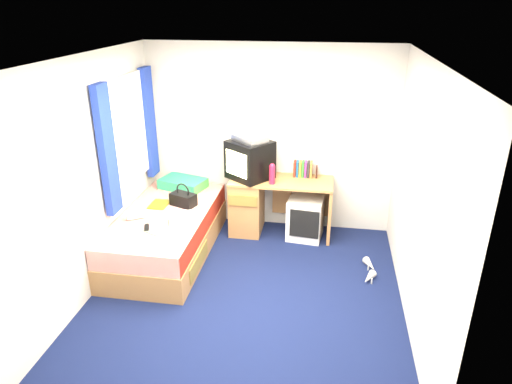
% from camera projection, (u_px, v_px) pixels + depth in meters
% --- Properties ---
extents(ground, '(3.40, 3.40, 0.00)m').
position_uv_depth(ground, '(246.00, 294.00, 4.81)').
color(ground, '#0C1438').
rests_on(ground, ground).
extents(room_shell, '(3.40, 3.40, 3.40)m').
position_uv_depth(room_shell, '(245.00, 164.00, 4.24)').
color(room_shell, white).
rests_on(room_shell, ground).
extents(bed, '(1.01, 2.00, 0.54)m').
position_uv_depth(bed, '(167.00, 232.00, 5.50)').
color(bed, '#B9844D').
rests_on(bed, ground).
extents(pillow, '(0.66, 0.51, 0.13)m').
position_uv_depth(pillow, '(183.00, 183.00, 6.06)').
color(pillow, teal).
rests_on(pillow, bed).
extents(desk, '(1.30, 0.55, 0.75)m').
position_uv_depth(desk, '(260.00, 203.00, 5.96)').
color(desk, '#B9844D').
rests_on(desk, ground).
extents(storage_cube, '(0.47, 0.47, 0.54)m').
position_uv_depth(storage_cube, '(305.00, 218.00, 5.86)').
color(storage_cube, white).
rests_on(storage_cube, ground).
extents(crt_tv, '(0.66, 0.66, 0.49)m').
position_uv_depth(crt_tv, '(250.00, 160.00, 5.76)').
color(crt_tv, black).
rests_on(crt_tv, desk).
extents(vcr, '(0.49, 0.48, 0.08)m').
position_uv_depth(vcr, '(250.00, 138.00, 5.65)').
color(vcr, silver).
rests_on(vcr, crt_tv).
extents(book_row, '(0.24, 0.13, 0.20)m').
position_uv_depth(book_row, '(303.00, 169.00, 5.86)').
color(book_row, maroon).
rests_on(book_row, desk).
extents(picture_frame, '(0.03, 0.12, 0.14)m').
position_uv_depth(picture_frame, '(317.00, 172.00, 5.85)').
color(picture_frame, black).
rests_on(picture_frame, desk).
extents(pink_water_bottle, '(0.09, 0.09, 0.23)m').
position_uv_depth(pink_water_bottle, '(272.00, 175.00, 5.62)').
color(pink_water_bottle, red).
rests_on(pink_water_bottle, desk).
extents(aerosol_can, '(0.06, 0.06, 0.16)m').
position_uv_depth(aerosol_can, '(272.00, 172.00, 5.81)').
color(aerosol_can, white).
rests_on(aerosol_can, desk).
extents(handbag, '(0.35, 0.27, 0.29)m').
position_uv_depth(handbag, '(183.00, 199.00, 5.54)').
color(handbag, black).
rests_on(handbag, bed).
extents(towel, '(0.34, 0.31, 0.09)m').
position_uv_depth(towel, '(182.00, 218.00, 5.14)').
color(towel, silver).
rests_on(towel, bed).
extents(magazine, '(0.21, 0.28, 0.01)m').
position_uv_depth(magazine, '(159.00, 204.00, 5.58)').
color(magazine, yellow).
rests_on(magazine, bed).
extents(water_bottle, '(0.20, 0.17, 0.07)m').
position_uv_depth(water_bottle, '(136.00, 216.00, 5.21)').
color(water_bottle, silver).
rests_on(water_bottle, bed).
extents(colour_swatch_fan, '(0.23, 0.15, 0.01)m').
position_uv_depth(colour_swatch_fan, '(152.00, 232.00, 4.92)').
color(colour_swatch_fan, orange).
rests_on(colour_swatch_fan, bed).
extents(remote_control, '(0.10, 0.17, 0.02)m').
position_uv_depth(remote_control, '(147.00, 228.00, 5.01)').
color(remote_control, black).
rests_on(remote_control, bed).
extents(window_assembly, '(0.11, 1.42, 1.40)m').
position_uv_depth(window_assembly, '(129.00, 134.00, 5.30)').
color(window_assembly, silver).
rests_on(window_assembly, room_shell).
extents(white_heels, '(0.20, 0.51, 0.09)m').
position_uv_depth(white_heels, '(369.00, 271.00, 5.14)').
color(white_heels, silver).
rests_on(white_heels, ground).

